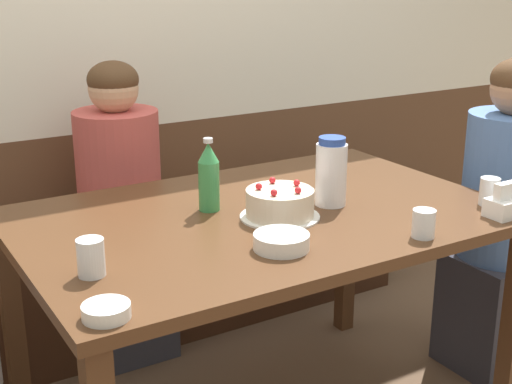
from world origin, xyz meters
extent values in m
cube|color=brown|center=(0.00, 1.05, 0.42)|extent=(4.80, 0.04, 0.83)
cube|color=#381E11|center=(0.00, 0.83, 0.23)|extent=(2.22, 0.38, 0.46)
cube|color=#4C2D19|center=(0.00, 0.00, 0.75)|extent=(1.44, 0.95, 0.03)
cube|color=#4C2D19|center=(-0.67, 0.42, 0.37)|extent=(0.06, 0.06, 0.73)
cube|color=#4C2D19|center=(0.67, 0.42, 0.37)|extent=(0.06, 0.06, 0.73)
cylinder|color=white|center=(0.02, -0.06, 0.77)|extent=(0.24, 0.24, 0.01)
cylinder|color=beige|center=(0.02, -0.06, 0.81)|extent=(0.20, 0.20, 0.08)
sphere|color=red|center=(-0.03, -0.03, 0.86)|extent=(0.02, 0.02, 0.02)
sphere|color=red|center=(-0.03, -0.10, 0.86)|extent=(0.02, 0.02, 0.02)
sphere|color=red|center=(0.05, -0.12, 0.86)|extent=(0.02, 0.02, 0.02)
sphere|color=red|center=(0.08, -0.06, 0.86)|extent=(0.02, 0.02, 0.02)
sphere|color=red|center=(0.04, 0.00, 0.86)|extent=(0.02, 0.02, 0.02)
cylinder|color=white|center=(0.22, -0.04, 0.86)|extent=(0.10, 0.10, 0.19)
cylinder|color=#28479E|center=(0.22, -0.04, 0.97)|extent=(0.08, 0.08, 0.02)
cylinder|color=#388E4C|center=(-0.12, 0.10, 0.84)|extent=(0.06, 0.06, 0.15)
cone|color=#388E4C|center=(-0.12, 0.10, 0.95)|extent=(0.06, 0.06, 0.06)
cylinder|color=silver|center=(-0.12, 0.10, 0.99)|extent=(0.03, 0.03, 0.01)
cube|color=white|center=(0.60, -0.40, 0.80)|extent=(0.11, 0.08, 0.05)
cube|color=white|center=(0.60, -0.40, 0.85)|extent=(0.09, 0.03, 0.05)
cylinder|color=white|center=(-0.63, -0.40, 0.78)|extent=(0.10, 0.10, 0.03)
cylinder|color=white|center=(-0.11, -0.27, 0.79)|extent=(0.15, 0.15, 0.04)
cylinder|color=silver|center=(0.64, -0.30, 0.81)|extent=(0.06, 0.06, 0.09)
cylinder|color=silver|center=(0.27, -0.40, 0.81)|extent=(0.06, 0.06, 0.08)
cylinder|color=silver|center=(-0.59, -0.17, 0.81)|extent=(0.07, 0.07, 0.09)
cube|color=#33333D|center=(-0.18, 0.73, 0.23)|extent=(0.30, 0.34, 0.45)
cylinder|color=#BC4C47|center=(-0.18, 0.73, 0.71)|extent=(0.31, 0.31, 0.52)
sphere|color=tan|center=(-0.18, 0.73, 1.05)|extent=(0.18, 0.18, 0.18)
ellipsoid|color=#4C331E|center=(-0.18, 0.73, 1.09)|extent=(0.19, 0.19, 0.14)
cube|color=#33333D|center=(0.98, -0.09, 0.23)|extent=(0.34, 0.30, 0.45)
cylinder|color=#4C70AD|center=(0.98, -0.09, 0.72)|extent=(0.32, 0.32, 0.53)
camera|label=1|loc=(-1.06, -1.72, 1.48)|focal=50.00mm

